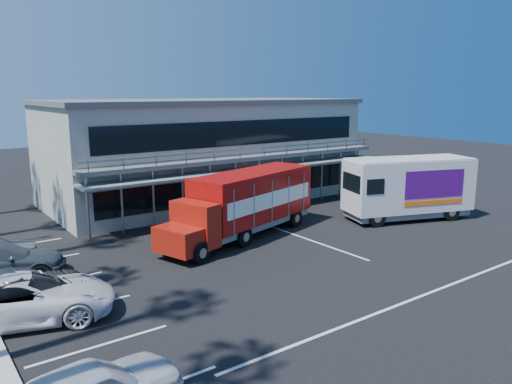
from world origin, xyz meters
TOP-DOWN VIEW (x-y plane):
  - ground at (0.00, 0.00)m, footprint 120.00×120.00m
  - building at (3.00, 14.94)m, footprint 22.40×12.00m
  - red_truck at (-0.40, 4.79)m, footprint 10.75×5.30m
  - white_van at (9.99, 2.00)m, footprint 8.31×5.15m
  - parked_car_b at (-12.50, 1.20)m, footprint 5.19×2.32m
  - parked_car_c at (-12.50, 0.80)m, footprint 6.56×4.40m

SIDE VIEW (x-z plane):
  - ground at x=0.00m, z-range 0.00..0.00m
  - parked_car_b at x=-12.50m, z-range 0.00..1.65m
  - parked_car_c at x=-12.50m, z-range 0.00..1.67m
  - red_truck at x=-0.40m, z-range 0.17..3.71m
  - white_van at x=9.99m, z-range 0.12..3.96m
  - building at x=3.00m, z-range 0.01..7.31m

